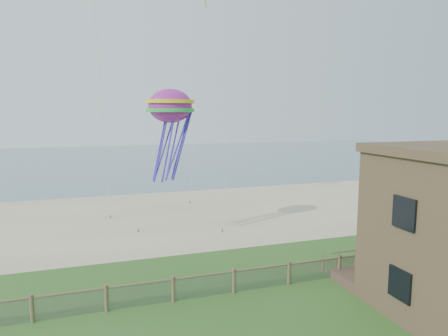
{
  "coord_description": "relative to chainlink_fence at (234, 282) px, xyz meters",
  "views": [
    {
      "loc": [
        -6.27,
        -11.51,
        8.76
      ],
      "look_at": [
        0.16,
        8.0,
        5.93
      ],
      "focal_mm": 32.0,
      "sensor_mm": 36.0,
      "label": 1
    }
  ],
  "objects": [
    {
      "name": "chainlink_fence",
      "position": [
        0.0,
        0.0,
        0.0
      ],
      "size": [
        36.2,
        0.2,
        1.25
      ],
      "primitive_type": null,
      "color": "brown",
      "rests_on": "ground"
    },
    {
      "name": "sand_beach",
      "position": [
        0.0,
        16.0,
        -0.55
      ],
      "size": [
        72.0,
        20.0,
        0.02
      ],
      "primitive_type": "cube",
      "color": "tan",
      "rests_on": "ground"
    },
    {
      "name": "octopus_kite",
      "position": [
        -1.34,
        8.7,
        6.98
      ],
      "size": [
        3.78,
        3.21,
        6.61
      ],
      "primitive_type": null,
      "rotation": [
        0.0,
        0.0,
        -0.34
      ],
      "color": "#F2264C"
    },
    {
      "name": "ocean",
      "position": [
        0.0,
        60.0,
        -0.55
      ],
      "size": [
        160.0,
        68.0,
        0.02
      ],
      "primitive_type": "cube",
      "color": "slate",
      "rests_on": "ground"
    }
  ]
}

